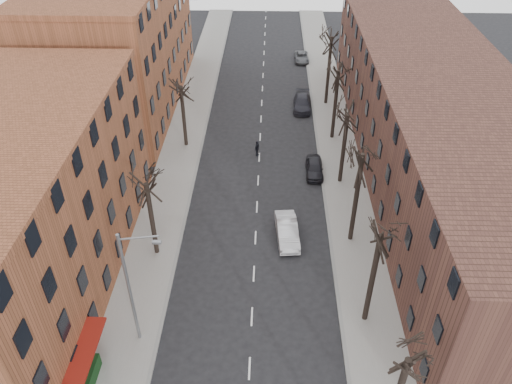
{
  "coord_description": "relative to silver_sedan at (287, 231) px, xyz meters",
  "views": [
    {
      "loc": [
        0.95,
        -10.06,
        27.01
      ],
      "look_at": [
        0.02,
        20.81,
        4.0
      ],
      "focal_mm": 35.0,
      "sensor_mm": 36.0,
      "label": 1
    }
  ],
  "objects": [
    {
      "name": "tree_right_d",
      "position": [
        5.07,
        7.97,
        -0.76
      ],
      "size": [
        5.2,
        5.2,
        10.0
      ],
      "primitive_type": null,
      "color": "black",
      "rests_on": "ground"
    },
    {
      "name": "tree_right_b",
      "position": [
        5.07,
        -8.03,
        -0.76
      ],
      "size": [
        5.2,
        5.2,
        10.8
      ],
      "primitive_type": null,
      "color": "black",
      "rests_on": "ground"
    },
    {
      "name": "tree_left_a",
      "position": [
        -10.13,
        -2.03,
        -0.76
      ],
      "size": [
        5.2,
        5.2,
        9.5
      ],
      "primitive_type": null,
      "color": "black",
      "rests_on": "ground"
    },
    {
      "name": "building_left_near",
      "position": [
        -18.53,
        -5.03,
        5.24
      ],
      "size": [
        12.0,
        26.0,
        12.0
      ],
      "primitive_type": "cube",
      "color": "brown",
      "rests_on": "ground"
    },
    {
      "name": "building_right",
      "position": [
        13.47,
        9.97,
        4.24
      ],
      "size": [
        12.0,
        50.0,
        10.0
      ],
      "primitive_type": "cube",
      "color": "#502F25",
      "rests_on": "ground"
    },
    {
      "name": "tree_right_f",
      "position": [
        5.07,
        23.97,
        -0.76
      ],
      "size": [
        5.2,
        5.2,
        11.6
      ],
      "primitive_type": null,
      "color": "black",
      "rests_on": "ground"
    },
    {
      "name": "sidewalk_right",
      "position": [
        5.47,
        14.97,
        -0.69
      ],
      "size": [
        4.0,
        90.0,
        0.15
      ],
      "primitive_type": "cube",
      "color": "gray",
      "rests_on": "ground"
    },
    {
      "name": "parked_car_near",
      "position": [
        2.77,
        9.25,
        -0.08
      ],
      "size": [
        1.66,
        4.0,
        1.36
      ],
      "primitive_type": "imported",
      "rotation": [
        0.0,
        0.0,
        -0.01
      ],
      "color": "black",
      "rests_on": "ground"
    },
    {
      "name": "silver_sedan",
      "position": [
        0.0,
        0.0,
        0.0
      ],
      "size": [
        2.06,
        4.76,
        1.53
      ],
      "primitive_type": "imported",
      "rotation": [
        0.0,
        0.0,
        0.1
      ],
      "color": "silver",
      "rests_on": "ground"
    },
    {
      "name": "pedestrian_crossing",
      "position": [
        -2.75,
        12.32,
        0.06
      ],
      "size": [
        0.74,
        1.04,
        1.64
      ],
      "primitive_type": "imported",
      "rotation": [
        0.0,
        0.0,
        1.17
      ],
      "color": "black",
      "rests_on": "ground"
    },
    {
      "name": "tree_left_b",
      "position": [
        -10.13,
        13.97,
        -0.76
      ],
      "size": [
        5.2,
        5.2,
        9.5
      ],
      "primitive_type": null,
      "color": "black",
      "rests_on": "ground"
    },
    {
      "name": "tree_right_c",
      "position": [
        5.07,
        -0.03,
        -0.76
      ],
      "size": [
        5.2,
        5.2,
        11.6
      ],
      "primitive_type": null,
      "color": "black",
      "rests_on": "ground"
    },
    {
      "name": "parked_car_mid",
      "position": [
        2.19,
        22.71,
        -0.05
      ],
      "size": [
        2.24,
        4.98,
        1.42
      ],
      "primitive_type": "imported",
      "rotation": [
        0.0,
        0.0,
        -0.05
      ],
      "color": "black",
      "rests_on": "ground"
    },
    {
      "name": "streetlight",
      "position": [
        -9.56,
        -10.03,
        4.25
      ],
      "size": [
        2.45,
        0.22,
        9.03
      ],
      "color": "slate",
      "rests_on": "ground"
    },
    {
      "name": "building_left_far",
      "position": [
        -18.53,
        23.97,
        6.24
      ],
      "size": [
        12.0,
        28.0,
        14.0
      ],
      "primitive_type": "cube",
      "color": "brown",
      "rests_on": "ground"
    },
    {
      "name": "sidewalk_left",
      "position": [
        -10.53,
        14.97,
        -0.69
      ],
      "size": [
        4.0,
        90.0,
        0.15
      ],
      "primitive_type": "cube",
      "color": "gray",
      "rests_on": "ground"
    },
    {
      "name": "tree_right_e",
      "position": [
        5.07,
        15.97,
        -0.76
      ],
      "size": [
        5.2,
        5.2,
        10.8
      ],
      "primitive_type": null,
      "color": "black",
      "rests_on": "ground"
    },
    {
      "name": "parked_car_far",
      "position": [
        2.77,
        37.12,
        -0.2
      ],
      "size": [
        1.97,
        4.11,
        1.13
      ],
      "primitive_type": "imported",
      "rotation": [
        0.0,
        0.0,
        0.02
      ],
      "color": "#56595E",
      "rests_on": "ground"
    }
  ]
}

